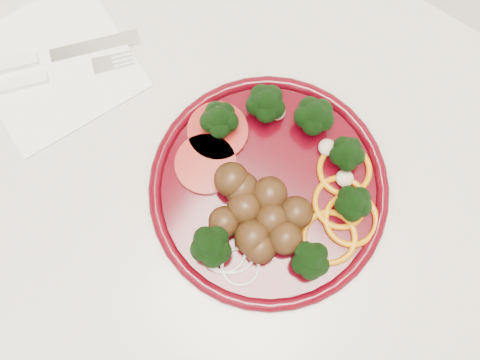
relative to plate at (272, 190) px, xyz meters
The scene contains 5 objects.
counter 0.49m from the plate, behind, with size 2.40×0.60×0.90m.
plate is the anchor object (origin of this frame).
napkin 0.28m from the plate, behind, with size 0.16×0.16×0.00m, color white.
knife 0.31m from the plate, behind, with size 0.14×0.15×0.01m.
fork 0.29m from the plate, behind, with size 0.12×0.13×0.01m.
Camera 1 is at (0.18, 1.58, 1.53)m, focal length 45.00 mm.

